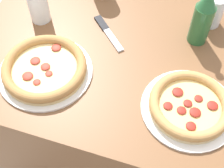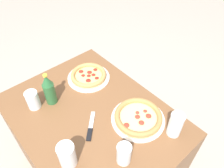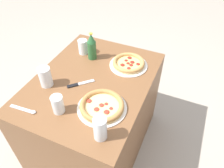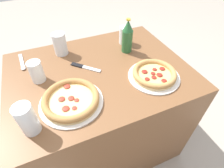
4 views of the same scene
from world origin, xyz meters
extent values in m
cube|color=brown|center=(0.00, 0.00, 0.37)|extent=(1.02, 0.77, 0.75)
cylinder|color=silver|center=(-0.20, -0.17, 0.75)|extent=(0.30, 0.30, 0.01)
cylinder|color=#DBB775|center=(-0.20, -0.17, 0.76)|extent=(0.26, 0.26, 0.01)
cylinder|color=#EACC7F|center=(-0.20, -0.17, 0.77)|extent=(0.23, 0.23, 0.00)
torus|color=#AD7A42|center=(-0.20, -0.17, 0.78)|extent=(0.26, 0.26, 0.03)
ellipsoid|color=#A83323|center=(-0.23, -0.22, 0.78)|extent=(0.03, 0.03, 0.01)
ellipsoid|color=#A83323|center=(-0.18, -0.19, 0.78)|extent=(0.02, 0.02, 0.01)
ellipsoid|color=#A83323|center=(-0.20, -0.23, 0.78)|extent=(0.02, 0.02, 0.01)
ellipsoid|color=#A83323|center=(-0.24, -0.16, 0.78)|extent=(0.03, 0.03, 0.01)
ellipsoid|color=#A83323|center=(-0.20, -0.17, 0.78)|extent=(0.03, 0.03, 0.01)
ellipsoid|color=#A83323|center=(-0.20, -0.09, 0.78)|extent=(0.03, 0.03, 0.01)
cylinder|color=silver|center=(0.25, -0.17, 0.75)|extent=(0.28, 0.28, 0.01)
cylinder|color=#E5C689|center=(0.25, -0.17, 0.76)|extent=(0.23, 0.23, 0.01)
cylinder|color=#E5C170|center=(0.25, -0.17, 0.77)|extent=(0.20, 0.20, 0.00)
torus|color=tan|center=(0.25, -0.17, 0.78)|extent=(0.24, 0.24, 0.03)
ellipsoid|color=maroon|center=(0.32, -0.16, 0.78)|extent=(0.03, 0.03, 0.01)
ellipsoid|color=maroon|center=(0.25, -0.17, 0.78)|extent=(0.03, 0.03, 0.01)
ellipsoid|color=maroon|center=(0.27, -0.14, 0.78)|extent=(0.02, 0.02, 0.01)
ellipsoid|color=maroon|center=(0.27, -0.19, 0.78)|extent=(0.03, 0.03, 0.01)
ellipsoid|color=maroon|center=(0.27, -0.24, 0.78)|extent=(0.03, 0.03, 0.01)
ellipsoid|color=maroon|center=(0.24, -0.20, 0.78)|extent=(0.03, 0.03, 0.01)
ellipsoid|color=maroon|center=(0.20, -0.20, 0.78)|extent=(0.03, 0.03, 0.01)
ellipsoid|color=maroon|center=(0.21, -0.14, 0.78)|extent=(0.03, 0.03, 0.01)
cylinder|color=white|center=(-0.16, 0.25, 0.82)|extent=(0.08, 0.08, 0.14)
cylinder|color=#F4A323|center=(-0.16, 0.25, 0.79)|extent=(0.07, 0.07, 0.08)
cylinder|color=white|center=(-0.38, -0.25, 0.82)|extent=(0.07, 0.07, 0.14)
cylinder|color=#935123|center=(-0.38, -0.25, 0.80)|extent=(0.06, 0.06, 0.09)
cylinder|color=white|center=(0.26, 0.21, 0.81)|extent=(0.07, 0.07, 0.11)
cylinder|color=beige|center=(0.26, 0.21, 0.79)|extent=(0.06, 0.06, 0.07)
cylinder|color=white|center=(-0.32, 0.05, 0.81)|extent=(0.07, 0.07, 0.12)
cylinder|color=black|center=(-0.32, 0.05, 0.79)|extent=(0.06, 0.06, 0.07)
cylinder|color=#286033|center=(0.23, 0.12, 0.82)|extent=(0.07, 0.07, 0.14)
cone|color=#286033|center=(0.23, 0.12, 0.92)|extent=(0.06, 0.06, 0.06)
cylinder|color=gold|center=(0.23, 0.12, 0.96)|extent=(0.03, 0.03, 0.01)
cube|color=black|center=(-0.10, 0.09, 0.75)|extent=(0.07, 0.07, 0.01)
cube|color=silver|center=(-0.04, 0.02, 0.75)|extent=(0.09, 0.10, 0.01)
camera|label=1|loc=(0.19, -0.69, 1.53)|focal=50.00mm
camera|label=2|loc=(-0.65, 0.41, 1.75)|focal=35.00mm
camera|label=3|loc=(-0.96, -0.58, 1.74)|focal=35.00mm
camera|label=4|loc=(-0.23, -0.74, 1.38)|focal=28.00mm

